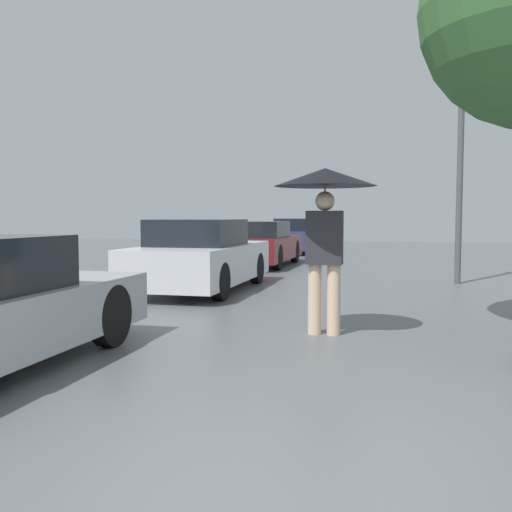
% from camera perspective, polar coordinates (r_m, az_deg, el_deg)
% --- Properties ---
extents(ground_plane, '(60.00, 60.00, 0.00)m').
position_cam_1_polar(ground_plane, '(3.14, 3.25, -22.74)').
color(ground_plane, '#565B60').
extents(pedestrian, '(1.21, 1.21, 1.98)m').
position_cam_1_polar(pedestrian, '(6.79, 6.91, 5.64)').
color(pedestrian, beige).
rests_on(pedestrian, ground_plane).
extents(parked_car_second, '(1.73, 4.16, 1.36)m').
position_cam_1_polar(parked_car_second, '(10.98, -5.53, -0.11)').
color(parked_car_second, silver).
rests_on(parked_car_second, ground_plane).
extents(parked_car_third, '(1.79, 4.30, 1.27)m').
position_cam_1_polar(parked_car_third, '(16.45, 0.31, 1.16)').
color(parked_car_third, maroon).
rests_on(parked_car_third, ground_plane).
extents(parked_car_farthest, '(1.83, 4.47, 1.33)m').
position_cam_1_polar(parked_car_farthest, '(22.47, 4.32, 1.95)').
color(parked_car_farthest, navy).
rests_on(parked_car_farthest, ground_plane).
extents(street_lamp, '(0.33, 0.33, 4.95)m').
position_cam_1_polar(street_lamp, '(12.78, 19.80, 11.27)').
color(street_lamp, '#515456').
rests_on(street_lamp, ground_plane).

